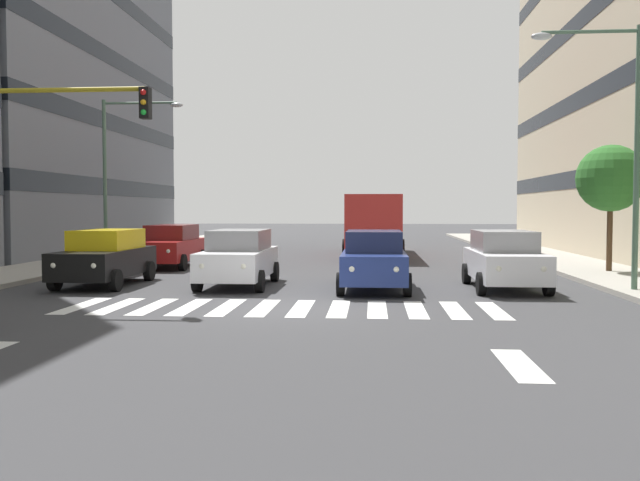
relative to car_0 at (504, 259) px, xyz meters
The scene contains 14 objects.
ground_plane 7.41m from the car_0, 35.29° to the left, with size 180.00×180.00×0.00m, color #38383A.
building_right_block_0 29.49m from the car_0, 35.05° to the right, with size 10.35×21.93×17.68m.
crosswalk_markings 7.41m from the car_0, 35.29° to the left, with size 10.35×2.80×0.01m.
lane_arrow_0 9.92m from the car_0, 80.46° to the left, with size 0.50×2.20×0.01m, color silver.
car_0 is the anchor object (origin of this frame).
car_1 3.85m from the car_0, ahead, with size 2.02×4.44×1.72m.
car_2 7.94m from the car_0, ahead, with size 2.02×4.44×1.72m.
car_3 12.09m from the car_0, ahead, with size 2.02×4.44×1.72m.
car_row2_0 13.60m from the car_0, 28.27° to the right, with size 2.02×4.44×1.72m.
bus_behind_traffic 14.56m from the car_0, 74.72° to the right, with size 2.78×10.50×3.00m.
traffic_light_gantry 13.70m from the car_0, 16.71° to the left, with size 5.11×0.36×5.50m.
street_lamp_left 4.75m from the car_0, 160.35° to the left, with size 2.96×0.28×7.18m.
street_lamp_right 17.13m from the car_0, 28.65° to the right, with size 3.53×0.28×6.86m.
street_tree_1 6.95m from the car_0, 134.86° to the right, with size 2.38×2.38×4.49m.
Camera 1 is at (-2.13, 15.75, 2.37)m, focal length 37.65 mm.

